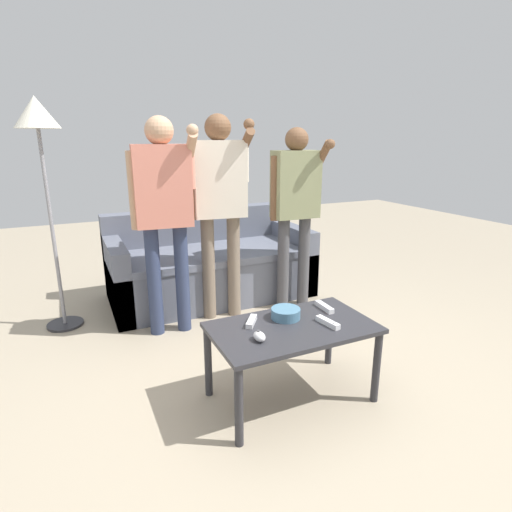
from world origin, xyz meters
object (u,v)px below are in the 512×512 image
(game_remote_nunchuk, at_px, (259,336))
(game_remote_wand_far, at_px, (251,321))
(game_remote_wand_near, at_px, (328,322))
(game_remote_wand_spare, at_px, (324,307))
(player_center, at_px, (220,195))
(player_right, at_px, (295,198))
(floor_lamp, at_px, (39,134))
(couch, at_px, (210,266))
(player_left, at_px, (164,203))
(coffee_table, at_px, (292,336))
(snack_bowl, at_px, (286,313))

(game_remote_nunchuk, relative_size, game_remote_wand_far, 0.63)
(game_remote_nunchuk, relative_size, game_remote_wand_near, 0.53)
(game_remote_nunchuk, height_order, game_remote_wand_spare, game_remote_nunchuk)
(player_center, height_order, player_right, player_center)
(game_remote_wand_near, bearing_deg, floor_lamp, 128.91)
(game_remote_wand_far, bearing_deg, couch, 79.33)
(game_remote_nunchuk, relative_size, player_center, 0.05)
(game_remote_wand_near, distance_m, game_remote_wand_spare, 0.22)
(floor_lamp, xyz_separation_m, player_left, (0.76, -0.47, -0.48))
(couch, distance_m, floor_lamp, 1.78)
(game_remote_wand_near, bearing_deg, player_center, 95.81)
(game_remote_nunchuk, distance_m, game_remote_wand_spare, 0.57)
(couch, xyz_separation_m, player_right, (0.59, -0.58, 0.69))
(player_right, relative_size, game_remote_wand_far, 11.21)
(coffee_table, xyz_separation_m, snack_bowl, (0.02, 0.11, 0.09))
(game_remote_nunchuk, bearing_deg, floor_lamp, 118.94)
(game_remote_nunchuk, distance_m, player_left, 1.36)
(couch, relative_size, game_remote_wand_spare, 11.24)
(couch, height_order, floor_lamp, floor_lamp)
(game_remote_nunchuk, bearing_deg, player_center, 77.80)
(player_center, xyz_separation_m, game_remote_wand_near, (0.14, -1.34, -0.56))
(couch, relative_size, snack_bowl, 10.87)
(snack_bowl, relative_size, game_remote_wand_near, 1.02)
(snack_bowl, height_order, game_remote_wand_far, snack_bowl)
(player_left, xyz_separation_m, player_center, (0.47, 0.11, 0.02))
(game_remote_wand_far, height_order, game_remote_wand_spare, same)
(game_remote_wand_spare, bearing_deg, player_center, 102.01)
(game_remote_wand_near, relative_size, game_remote_wand_far, 1.21)
(player_center, distance_m, game_remote_wand_far, 1.30)
(game_remote_nunchuk, relative_size, game_remote_wand_spare, 0.54)
(floor_lamp, bearing_deg, game_remote_wand_far, -56.75)
(game_remote_nunchuk, height_order, game_remote_wand_far, game_remote_nunchuk)
(coffee_table, xyz_separation_m, player_center, (0.05, 1.27, 0.64))
(player_left, height_order, player_center, player_center)
(couch, height_order, player_left, player_left)
(coffee_table, bearing_deg, player_right, 59.51)
(game_remote_wand_far, bearing_deg, game_remote_wand_near, -26.66)
(snack_bowl, bearing_deg, player_center, 88.33)
(coffee_table, xyz_separation_m, game_remote_wand_near, (0.19, -0.07, 0.08))
(player_left, bearing_deg, game_remote_wand_far, -77.75)
(game_remote_wand_near, bearing_deg, game_remote_wand_spare, 60.76)
(game_remote_wand_spare, bearing_deg, game_remote_nunchuk, -159.68)
(couch, bearing_deg, game_remote_wand_near, -87.82)
(game_remote_wand_far, bearing_deg, floor_lamp, 123.25)
(couch, bearing_deg, player_center, -97.39)
(floor_lamp, distance_m, game_remote_wand_near, 2.41)
(couch, distance_m, snack_bowl, 1.69)
(couch, bearing_deg, game_remote_wand_spare, -83.86)
(coffee_table, xyz_separation_m, game_remote_wand_spare, (0.29, 0.12, 0.08))
(couch, xyz_separation_m, player_center, (-0.07, -0.51, 0.75))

